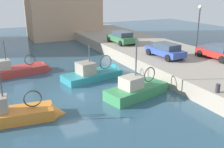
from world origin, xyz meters
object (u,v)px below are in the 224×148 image
fishing_boat_orange (16,119)px  parked_car_green (122,37)px  parked_car_blue (165,50)px  fishing_boat_red (16,73)px  fishing_boat_teal (96,76)px  fishing_boat_green (139,93)px  mooring_bollard_mid (218,88)px  parked_car_red (218,52)px  quay_streetlamp (199,22)px

fishing_boat_orange → parked_car_green: size_ratio=1.43×
fishing_boat_orange → parked_car_blue: 15.12m
fishing_boat_red → parked_car_green: size_ratio=1.67×
fishing_boat_teal → parked_car_green: (6.40, 7.35, 1.79)m
fishing_boat_green → fishing_boat_red: fishing_boat_green is taller
parked_car_blue → parked_car_green: (-0.57, 7.82, 0.03)m
fishing_boat_green → parked_car_green: 13.47m
fishing_boat_green → parked_car_green: fishing_boat_green is taller
fishing_boat_green → parked_car_green: (5.06, 12.35, 1.80)m
fishing_boat_teal → fishing_boat_green: fishing_boat_green is taller
fishing_boat_orange → mooring_bollard_mid: (11.75, -4.07, 1.36)m
parked_car_green → fishing_boat_orange: bearing=-137.7°
fishing_boat_orange → fishing_boat_green: 8.64m
fishing_boat_teal → parked_car_red: size_ratio=1.57×
parked_car_green → fishing_boat_green: bearing=-112.3°
fishing_boat_red → quay_streetlamp: size_ratio=1.46×
quay_streetlamp → parked_car_red: bearing=-63.9°
parked_car_red → parked_car_green: (-4.63, 10.46, 0.05)m
mooring_bollard_mid → parked_car_blue: bearing=73.9°
quay_streetlamp → parked_car_blue: bearing=166.6°
parked_car_green → mooring_bollard_mid: 16.67m
fishing_boat_teal → fishing_boat_green: size_ratio=1.06×
fishing_boat_teal → fishing_boat_orange: bearing=-144.9°
fishing_boat_green → parked_car_red: bearing=11.0°
mooring_bollard_mid → quay_streetlamp: 10.23m
parked_car_red → parked_car_blue: (-4.06, 2.64, 0.02)m
mooring_bollard_mid → quay_streetlamp: (5.65, 7.99, 2.98)m
fishing_boat_orange → fishing_boat_green: (8.64, 0.13, 0.02)m
parked_car_blue → quay_streetlamp: (3.13, -0.74, 2.55)m
fishing_boat_red → fishing_boat_orange: bearing=-96.8°
parked_car_blue → mooring_bollard_mid: bearing=-106.1°
fishing_boat_teal → parked_car_red: 11.60m
fishing_boat_orange → fishing_boat_teal: (7.29, 5.13, 0.03)m
fishing_boat_teal → mooring_bollard_mid: bearing=-64.2°
fishing_boat_red → parked_car_green: bearing=14.6°
fishing_boat_red → parked_car_blue: fishing_boat_red is taller
fishing_boat_red → mooring_bollard_mid: fishing_boat_red is taller
fishing_boat_red → fishing_boat_teal: bearing=-33.3°
fishing_boat_orange → parked_car_blue: size_ratio=1.41×
fishing_boat_teal → parked_car_blue: 7.21m
fishing_boat_green → fishing_boat_red: size_ratio=0.82×
fishing_boat_red → parked_car_green: 13.15m
fishing_boat_teal → quay_streetlamp: 11.05m
fishing_boat_orange → mooring_bollard_mid: 12.51m
parked_car_green → quay_streetlamp: (3.70, -8.56, 2.52)m
fishing_boat_teal → fishing_boat_red: size_ratio=0.87×
fishing_boat_green → quay_streetlamp: bearing=23.4°
fishing_boat_teal → parked_car_blue: (6.98, -0.47, 1.76)m
parked_car_green → quay_streetlamp: size_ratio=0.87×
parked_car_red → parked_car_blue: parked_car_blue is taller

